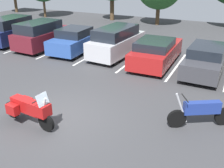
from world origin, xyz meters
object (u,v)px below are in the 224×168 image
(car_navy, at_px, (12,30))
(car_maroon, at_px, (43,35))
(car_red, at_px, (156,52))
(car_silver, at_px, (117,42))
(motorcycle_second, at_px, (201,112))
(car_blue, at_px, (76,40))
(motorcycle_touring, at_px, (29,108))
(car_charcoal, at_px, (206,59))

(car_navy, height_order, car_maroon, car_navy)
(car_navy, height_order, car_red, car_navy)
(car_maroon, xyz_separation_m, car_silver, (5.26, 0.56, 0.00))
(motorcycle_second, bearing_deg, car_blue, 146.86)
(car_maroon, distance_m, car_silver, 5.29)
(car_maroon, distance_m, car_blue, 2.48)
(motorcycle_second, bearing_deg, car_maroon, 154.11)
(car_navy, height_order, car_silver, car_navy)
(car_navy, xyz_separation_m, car_red, (10.80, -0.00, -0.20))
(car_navy, distance_m, car_maroon, 2.91)
(motorcycle_touring, bearing_deg, car_navy, 137.47)
(car_silver, xyz_separation_m, car_charcoal, (5.37, -0.57, -0.19))
(motorcycle_second, bearing_deg, car_charcoal, 95.73)
(motorcycle_touring, height_order, car_red, car_red)
(motorcycle_touring, xyz_separation_m, car_charcoal, (4.80, 7.87, 0.10))
(motorcycle_touring, xyz_separation_m, car_maroon, (-5.83, 7.87, 0.29))
(motorcycle_second, relative_size, car_blue, 0.48)
(motorcycle_second, distance_m, car_maroon, 12.42)
(motorcycle_touring, distance_m, car_red, 8.27)
(motorcycle_touring, bearing_deg, car_red, 75.52)
(car_navy, bearing_deg, motorcycle_second, -21.54)
(car_maroon, xyz_separation_m, car_charcoal, (10.62, -0.01, -0.18))
(car_navy, xyz_separation_m, car_maroon, (2.90, -0.13, -0.01))
(car_blue, bearing_deg, motorcycle_touring, -67.55)
(car_blue, xyz_separation_m, car_charcoal, (8.16, -0.27, -0.03))
(car_maroon, bearing_deg, motorcycle_second, -25.89)
(motorcycle_touring, bearing_deg, car_blue, 112.45)
(car_silver, bearing_deg, motorcycle_touring, -86.13)
(car_silver, relative_size, car_red, 1.00)
(motorcycle_second, height_order, car_red, car_red)
(motorcycle_second, distance_m, car_charcoal, 5.45)
(motorcycle_second, relative_size, car_red, 0.44)
(motorcycle_second, bearing_deg, motorcycle_touring, -155.32)
(motorcycle_touring, bearing_deg, car_charcoal, 58.63)
(car_maroon, relative_size, car_red, 0.94)
(motorcycle_touring, distance_m, car_silver, 8.46)
(motorcycle_touring, relative_size, car_silver, 0.49)
(car_navy, relative_size, car_maroon, 0.97)
(car_maroon, height_order, car_silver, car_maroon)
(car_silver, bearing_deg, car_maroon, -173.91)
(motorcycle_second, height_order, car_maroon, car_maroon)
(car_maroon, bearing_deg, car_blue, 6.05)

